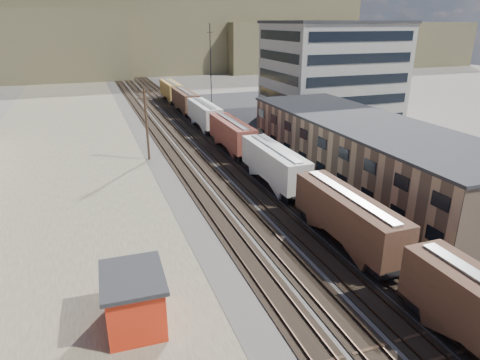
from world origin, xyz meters
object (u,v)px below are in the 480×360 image
object	(u,v)px
freight_train	(250,146)
parked_car_blue	(353,146)
utility_pole_north	(147,123)
maintenance_shed	(134,299)

from	to	relation	value
freight_train	parked_car_blue	xyz separation A→B (m)	(17.35, 1.87, -2.10)
freight_train	utility_pole_north	bearing A→B (deg)	148.27
freight_train	parked_car_blue	bearing A→B (deg)	6.16
utility_pole_north	parked_car_blue	xyz separation A→B (m)	(29.65, -5.73, -4.60)
freight_train	utility_pole_north	distance (m)	14.68
parked_car_blue	freight_train	bearing A→B (deg)	154.29
utility_pole_north	parked_car_blue	size ratio (longest dim) A/B	1.99
freight_train	maintenance_shed	size ratio (longest dim) A/B	23.27
utility_pole_north	maintenance_shed	distance (m)	35.55
maintenance_shed	parked_car_blue	bearing A→B (deg)	39.15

